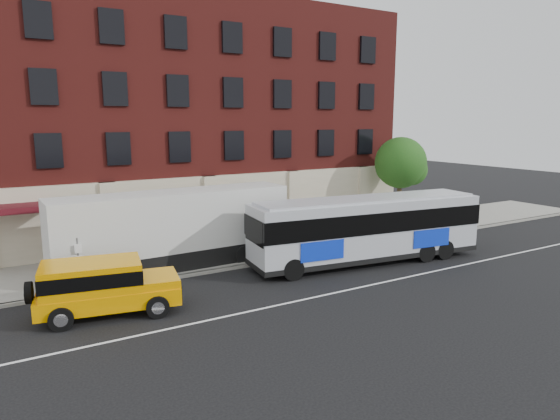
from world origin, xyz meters
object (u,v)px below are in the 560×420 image
city_bus (367,227)px  shipping_container (175,231)px  yellow_suv (102,284)px  sign_pole (79,261)px  street_tree (401,165)px

city_bus → shipping_container: size_ratio=1.08×
yellow_suv → sign_pole: bearing=96.7°
sign_pole → shipping_container: shipping_container is taller
street_tree → sign_pole: bearing=-171.4°
street_tree → city_bus: bearing=-143.5°
sign_pole → city_bus: (13.98, -2.63, 0.48)m
yellow_suv → shipping_container: size_ratio=0.48×
shipping_container → sign_pole: bearing=-163.4°
street_tree → yellow_suv: (-21.69, -6.34, -3.18)m
sign_pole → shipping_container: 5.07m
sign_pole → yellow_suv: bearing=-83.3°
city_bus → yellow_suv: city_bus is taller
shipping_container → street_tree: bearing=6.3°
city_bus → shipping_container: (-9.15, 4.07, 0.04)m
street_tree → city_bus: (-8.06, -5.97, -2.47)m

